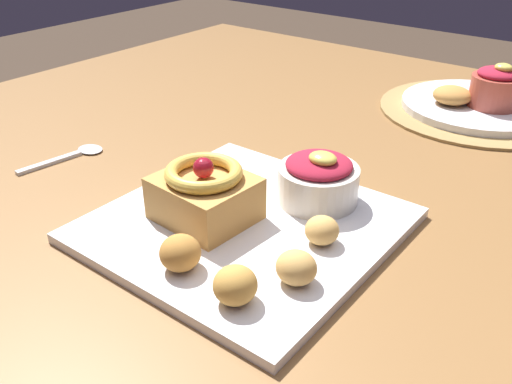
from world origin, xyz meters
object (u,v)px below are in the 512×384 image
berry_ramekin (318,179)px  fritter_front (235,285)px  front_plate (245,225)px  back_pastry (452,95)px  fritter_extra (180,253)px  cake_slice (205,193)px  spoon (73,155)px  back_plate (478,106)px  fritter_back (322,230)px  fritter_middle (296,268)px  back_ramekin (496,87)px

berry_ramekin → fritter_front: size_ratio=2.33×
front_plate → back_pastry: size_ratio=4.79×
fritter_extra → back_pastry: size_ratio=0.64×
berry_ramekin → back_pastry: berry_ramekin is taller
cake_slice → spoon: cake_slice is taller
back_plate → fritter_front: bearing=-90.3°
fritter_back → fritter_extra: fritter_extra is taller
berry_ramekin → fritter_front: berry_ramekin is taller
berry_ramekin → spoon: 0.37m
fritter_front → fritter_middle: 0.06m
cake_slice → fritter_front: (0.12, -0.09, -0.01)m
cake_slice → fritter_middle: bearing=-13.0°
fritter_back → fritter_front: bearing=-95.1°
cake_slice → back_ramekin: size_ratio=1.32×
fritter_middle → back_ramekin: bearing=90.1°
back_pastry → spoon: back_pastry is taller
fritter_back → back_pastry: 0.49m
front_plate → back_plate: back_plate is taller
fritter_middle → berry_ramekin: bearing=115.0°
front_plate → fritter_front: 0.14m
fritter_front → cake_slice: bearing=142.7°
fritter_extra → back_plate: bearing=83.2°
back_plate → back_pastry: 0.05m
berry_ramekin → fritter_middle: 0.16m
back_ramekin → back_pastry: bearing=-153.1°
back_plate → berry_ramekin: bearing=-95.5°
front_plate → back_plate: 0.54m
fritter_back → back_ramekin: back_ramekin is taller
fritter_back → back_pastry: back_pastry is taller
fritter_back → back_ramekin: (0.01, 0.51, 0.02)m
front_plate → fritter_extra: bearing=-87.0°
cake_slice → back_plate: bearing=77.7°
berry_ramekin → fritter_extra: berry_ramekin is taller
berry_ramekin → fritter_back: size_ratio=2.64×
front_plate → back_plate: size_ratio=1.19×
front_plate → fritter_front: bearing=-54.8°
cake_slice → fritter_back: bearing=16.2°
berry_ramekin → front_plate: bearing=-114.0°
front_plate → back_pastry: bearing=84.7°
back_pastry → back_ramekin: bearing=26.9°
cake_slice → berry_ramekin: bearing=54.6°
front_plate → fritter_back: (0.09, 0.02, 0.02)m
spoon → back_ramekin: bearing=-31.0°
front_plate → spoon: size_ratio=2.41×
fritter_back → back_plate: (-0.01, 0.52, -0.02)m
back_plate → back_pastry: bearing=-135.5°
fritter_front → fritter_extra: 0.07m
fritter_back → spoon: bearing=-177.7°
cake_slice → fritter_extra: bearing=-62.1°
front_plate → back_plate: (0.08, 0.54, 0.01)m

